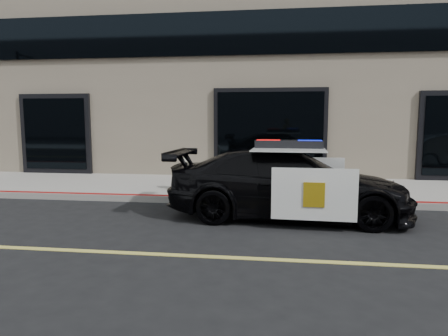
# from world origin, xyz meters

# --- Properties ---
(ground) EXTENTS (120.00, 120.00, 0.00)m
(ground) POSITION_xyz_m (0.00, 0.00, 0.00)
(ground) COLOR black
(ground) RESTS_ON ground
(sidewalk_n) EXTENTS (60.00, 3.50, 0.15)m
(sidewalk_n) POSITION_xyz_m (0.00, 5.25, 0.07)
(sidewalk_n) COLOR gray
(sidewalk_n) RESTS_ON ground
(building_n) EXTENTS (60.00, 7.00, 12.00)m
(building_n) POSITION_xyz_m (0.00, 10.50, 6.00)
(building_n) COLOR #756856
(building_n) RESTS_ON ground
(police_car) EXTENTS (2.37, 4.85, 1.54)m
(police_car) POSITION_xyz_m (-0.54, 2.47, 0.69)
(police_car) COLOR black
(police_car) RESTS_ON ground
(fire_hydrant) EXTENTS (0.39, 0.55, 0.87)m
(fire_hydrant) POSITION_xyz_m (-3.02, 4.34, 0.56)
(fire_hydrant) COLOR beige
(fire_hydrant) RESTS_ON sidewalk_n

